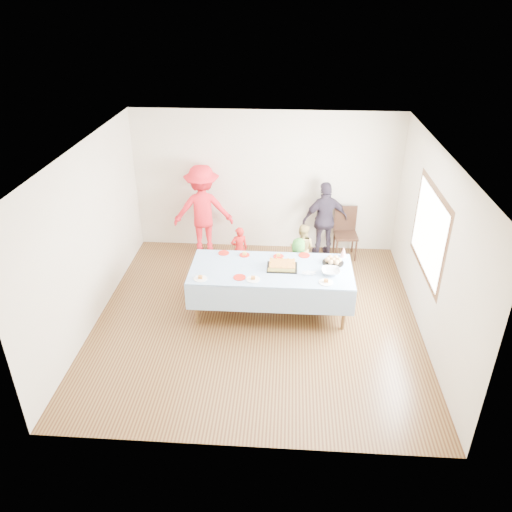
{
  "coord_description": "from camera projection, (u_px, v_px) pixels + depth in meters",
  "views": [
    {
      "loc": [
        0.42,
        -6.44,
        4.62
      ],
      "look_at": [
        -0.04,
        0.3,
        0.95
      ],
      "focal_mm": 35.0,
      "sensor_mm": 36.0,
      "label": 1
    }
  ],
  "objects": [
    {
      "name": "dining_chair",
      "position": [
        345.0,
        229.0,
        9.48
      ],
      "size": [
        0.45,
        0.45,
        0.97
      ],
      "rotation": [
        0.0,
        0.0,
        0.07
      ],
      "color": "black",
      "rests_on": "ground"
    },
    {
      "name": "party_table",
      "position": [
        271.0,
        271.0,
        7.72
      ],
      "size": [
        2.5,
        1.1,
        0.78
      ],
      "color": "#52381C",
      "rests_on": "ground"
    },
    {
      "name": "birthday_cake",
      "position": [
        282.0,
        266.0,
        7.69
      ],
      "size": [
        0.47,
        0.36,
        0.08
      ],
      "color": "black",
      "rests_on": "party_table"
    },
    {
      "name": "toddler_left",
      "position": [
        239.0,
        249.0,
        9.02
      ],
      "size": [
        0.36,
        0.29,
        0.86
      ],
      "primitive_type": "imported",
      "rotation": [
        0.0,
        0.0,
        3.46
      ],
      "color": "red",
      "rests_on": "ground"
    },
    {
      "name": "plate_red_far_d",
      "position": [
        304.0,
        255.0,
        8.06
      ],
      "size": [
        0.19,
        0.19,
        0.01
      ],
      "primitive_type": "cylinder",
      "color": "red",
      "rests_on": "party_table"
    },
    {
      "name": "party_hat",
      "position": [
        343.0,
        252.0,
        7.98
      ],
      "size": [
        0.1,
        0.1,
        0.18
      ],
      "primitive_type": "cone",
      "color": "white",
      "rests_on": "party_table"
    },
    {
      "name": "punch_bowl",
      "position": [
        331.0,
        271.0,
        7.54
      ],
      "size": [
        0.28,
        0.28,
        0.07
      ],
      "primitive_type": "imported",
      "color": "silver",
      "rests_on": "party_table"
    },
    {
      "name": "plate_white_left",
      "position": [
        200.0,
        279.0,
        7.41
      ],
      "size": [
        0.2,
        0.2,
        0.01
      ],
      "primitive_type": "cylinder",
      "color": "white",
      "rests_on": "party_table"
    },
    {
      "name": "fork_pile",
      "position": [
        309.0,
        273.0,
        7.51
      ],
      "size": [
        0.24,
        0.18,
        0.07
      ],
      "primitive_type": null,
      "color": "white",
      "rests_on": "party_table"
    },
    {
      "name": "plate_red_far_a",
      "position": [
        224.0,
        253.0,
        8.12
      ],
      "size": [
        0.18,
        0.18,
        0.01
      ],
      "primitive_type": "cylinder",
      "color": "red",
      "rests_on": "party_table"
    },
    {
      "name": "plate_white_mid",
      "position": [
        253.0,
        279.0,
        7.4
      ],
      "size": [
        0.21,
        0.21,
        0.01
      ],
      "primitive_type": "cylinder",
      "color": "white",
      "rests_on": "party_table"
    },
    {
      "name": "adult_right",
      "position": [
        325.0,
        220.0,
        9.38
      ],
      "size": [
        0.93,
        0.58,
        1.48
      ],
      "primitive_type": "imported",
      "rotation": [
        0.0,
        0.0,
        3.42
      ],
      "color": "#2F2735",
      "rests_on": "ground"
    },
    {
      "name": "adult_left",
      "position": [
        203.0,
        210.0,
        9.45
      ],
      "size": [
        1.21,
        0.8,
        1.75
      ],
      "primitive_type": "imported",
      "rotation": [
        0.0,
        0.0,
        3.27
      ],
      "color": "red",
      "rests_on": "ground"
    },
    {
      "name": "plate_red_far_c",
      "position": [
        278.0,
        256.0,
        8.02
      ],
      "size": [
        0.17,
        0.17,
        0.01
      ],
      "primitive_type": "cylinder",
      "color": "red",
      "rests_on": "party_table"
    },
    {
      "name": "plate_red_far_b",
      "position": [
        245.0,
        255.0,
        8.06
      ],
      "size": [
        0.17,
        0.17,
        0.01
      ],
      "primitive_type": "cylinder",
      "color": "red",
      "rests_on": "party_table"
    },
    {
      "name": "plate_white_right",
      "position": [
        326.0,
        282.0,
        7.32
      ],
      "size": [
        0.21,
        0.21,
        0.01
      ],
      "primitive_type": "cylinder",
      "color": "white",
      "rests_on": "party_table"
    },
    {
      "name": "plate_red_near",
      "position": [
        240.0,
        277.0,
        7.45
      ],
      "size": [
        0.19,
        0.19,
        0.01
      ],
      "primitive_type": "cylinder",
      "color": "red",
      "rests_on": "party_table"
    },
    {
      "name": "rolls_tray",
      "position": [
        333.0,
        261.0,
        7.82
      ],
      "size": [
        0.34,
        0.34,
        0.1
      ],
      "color": "black",
      "rests_on": "party_table"
    },
    {
      "name": "ground",
      "position": [
        257.0,
        318.0,
        7.87
      ],
      "size": [
        5.0,
        5.0,
        0.0
      ],
      "primitive_type": "plane",
      "color": "#402312",
      "rests_on": "ground"
    },
    {
      "name": "room_walls",
      "position": [
        261.0,
        215.0,
        7.03
      ],
      "size": [
        5.04,
        5.04,
        2.72
      ],
      "color": "beige",
      "rests_on": "ground"
    },
    {
      "name": "toddler_right",
      "position": [
        302.0,
        249.0,
        8.95
      ],
      "size": [
        0.52,
        0.44,
        0.93
      ],
      "primitive_type": "imported",
      "rotation": [
        0.0,
        0.0,
        2.93
      ],
      "color": "tan",
      "rests_on": "ground"
    },
    {
      "name": "toddler_mid",
      "position": [
        298.0,
        265.0,
        8.4
      ],
      "size": [
        0.48,
        0.32,
        0.96
      ],
      "primitive_type": "imported",
      "rotation": [
        0.0,
        0.0,
        3.16
      ],
      "color": "#327B29",
      "rests_on": "ground"
    }
  ]
}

